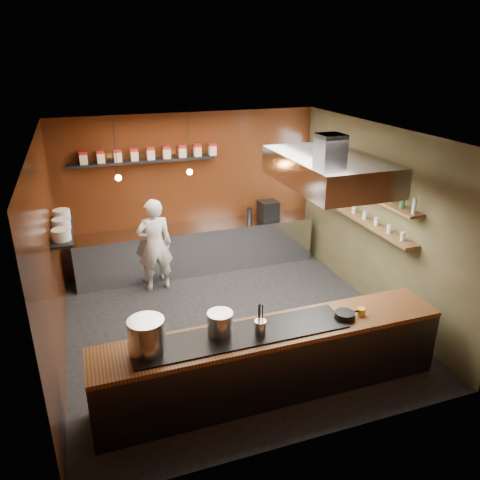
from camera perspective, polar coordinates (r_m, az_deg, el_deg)
name	(u,v)px	position (r m, az deg, el deg)	size (l,w,h in m)	color
floor	(232,325)	(7.54, -0.93, -10.36)	(5.00, 5.00, 0.00)	black
back_wall	(191,192)	(9.12, -5.95, 5.85)	(5.00, 5.00, 0.00)	#341709
left_wall	(50,262)	(6.58, -22.19, -2.45)	(5.00, 5.00, 0.00)	#341709
right_wall	(378,219)	(7.93, 16.43, 2.48)	(5.00, 5.00, 0.00)	#474728
ceiling	(231,134)	(6.43, -1.10, 12.74)	(5.00, 5.00, 0.00)	silver
window_pane	(326,171)	(9.16, 10.40, 8.27)	(1.00, 1.00, 0.00)	white
prep_counter	(198,248)	(9.18, -5.20, -1.00)	(4.60, 0.65, 0.90)	silver
pass_counter	(272,360)	(6.04, 3.92, -14.39)	(4.40, 0.72, 0.94)	#38383D
tin_shelf	(143,161)	(8.66, -11.78, 9.40)	(2.60, 0.26, 0.04)	black
plate_shelf	(62,230)	(7.48, -20.83, 1.11)	(0.30, 1.40, 0.04)	black
bottle_shelf_upper	(361,190)	(7.95, 14.58, 5.91)	(0.26, 2.80, 0.04)	brown
bottle_shelf_lower	(359,217)	(8.09, 14.27, 2.72)	(0.26, 2.80, 0.04)	brown
extractor_hood	(329,170)	(6.69, 10.78, 8.41)	(1.20, 2.00, 0.72)	#38383D
pendant_left	(118,175)	(7.98, -14.65, 7.70)	(0.10, 0.10, 0.95)	black
pendant_right	(190,169)	(8.16, -6.17, 8.60)	(0.10, 0.10, 0.95)	black
storage_tins	(151,153)	(8.65, -10.85, 10.35)	(2.43, 0.13, 0.22)	beige
plate_stacks	(61,224)	(7.44, -20.94, 1.83)	(0.26, 1.16, 0.16)	silver
bottles	(362,182)	(7.91, 14.68, 6.88)	(0.06, 2.66, 0.24)	silver
wine_glasses	(359,212)	(8.06, 14.32, 3.29)	(0.07, 2.37, 0.13)	silver
stockpot_large	(147,336)	(5.36, -11.29, -11.37)	(0.41, 0.41, 0.40)	silver
stockpot_small	(220,323)	(5.57, -2.43, -10.13)	(0.31, 0.31, 0.29)	silver
utensil_crock	(260,327)	(5.60, 2.49, -10.61)	(0.14, 0.14, 0.18)	silver
frying_pan	(345,315)	(6.09, 12.69, -8.87)	(0.44, 0.27, 0.07)	black
butter_jar	(361,312)	(6.21, 14.57, -8.46)	(0.10, 0.10, 0.09)	gold
espresso_machine	(268,210)	(9.39, 3.48, 3.71)	(0.36, 0.34, 0.36)	black
chef	(155,245)	(8.38, -10.34, -0.63)	(0.62, 0.41, 1.70)	silver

